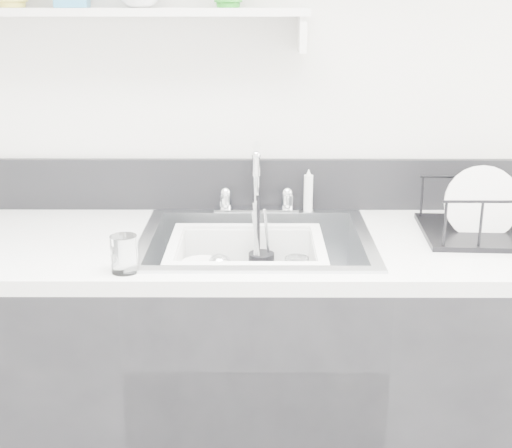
{
  "coord_description": "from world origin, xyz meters",
  "views": [
    {
      "loc": [
        0.01,
        -0.68,
        1.56
      ],
      "look_at": [
        0.0,
        1.14,
        0.98
      ],
      "focal_mm": 50.0,
      "sensor_mm": 36.0,
      "label": 1
    }
  ],
  "objects_px": {
    "wash_tub": "(247,270)",
    "sink": "(256,269)",
    "dish_rack": "(500,210)",
    "counter_run": "(256,386)"
  },
  "relations": [
    {
      "from": "counter_run",
      "to": "wash_tub",
      "type": "relative_size",
      "value": 7.5
    },
    {
      "from": "counter_run",
      "to": "sink",
      "type": "relative_size",
      "value": 5.0
    },
    {
      "from": "counter_run",
      "to": "wash_tub",
      "type": "bearing_deg",
      "value": -143.72
    },
    {
      "from": "counter_run",
      "to": "dish_rack",
      "type": "relative_size",
      "value": 7.67
    },
    {
      "from": "counter_run",
      "to": "sink",
      "type": "distance_m",
      "value": 0.37
    },
    {
      "from": "sink",
      "to": "dish_rack",
      "type": "bearing_deg",
      "value": 3.34
    },
    {
      "from": "wash_tub",
      "to": "counter_run",
      "type": "bearing_deg",
      "value": 36.28
    },
    {
      "from": "wash_tub",
      "to": "sink",
      "type": "bearing_deg",
      "value": 36.28
    },
    {
      "from": "sink",
      "to": "wash_tub",
      "type": "bearing_deg",
      "value": -143.72
    },
    {
      "from": "sink",
      "to": "dish_rack",
      "type": "relative_size",
      "value": 1.53
    }
  ]
}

